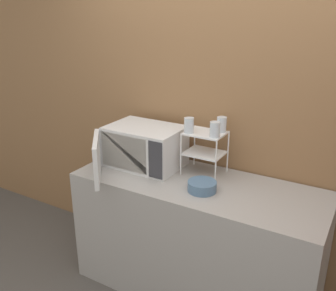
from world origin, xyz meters
The scene contains 8 objects.
wall_back centered at (0.00, 0.72, 1.30)m, with size 8.00×0.06×2.60m.
counter centered at (0.00, 0.34, 0.45)m, with size 1.75×0.68×0.89m.
microwave centered at (-0.49, 0.39, 1.04)m, with size 0.57×0.74×0.31m.
dish_rack centered at (-0.03, 0.50, 1.12)m, with size 0.28×0.23×0.31m.
glass_front_left centered at (-0.13, 0.44, 1.26)m, with size 0.07×0.07×0.11m.
glass_back_right centered at (0.06, 0.57, 1.26)m, with size 0.07×0.07×0.11m.
glass_front_right centered at (0.06, 0.44, 1.26)m, with size 0.07×0.07×0.11m.
bowl centered at (0.08, 0.24, 0.92)m, with size 0.19×0.19×0.07m.
Camera 1 is at (1.00, -1.78, 2.02)m, focal length 40.00 mm.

